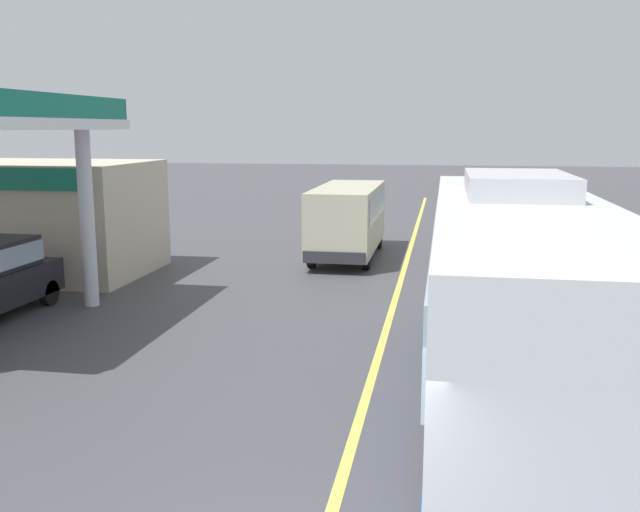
# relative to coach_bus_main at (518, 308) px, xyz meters

# --- Properties ---
(ground) EXTENTS (120.00, 120.00, 0.00)m
(ground) POSITION_rel_coach_bus_main_xyz_m (-2.33, 14.37, -1.72)
(ground) COLOR #424247
(lane_divider_stripe) EXTENTS (0.16, 50.00, 0.01)m
(lane_divider_stripe) POSITION_rel_coach_bus_main_xyz_m (-2.33, 9.37, -1.72)
(lane_divider_stripe) COLOR #D8CC4C
(lane_divider_stripe) RESTS_ON ground
(coach_bus_main) EXTENTS (2.60, 11.04, 3.69)m
(coach_bus_main) POSITION_rel_coach_bus_main_xyz_m (0.00, 0.00, 0.00)
(coach_bus_main) COLOR silver
(coach_bus_main) RESTS_ON ground
(minibus_opposing_lane) EXTENTS (2.04, 6.13, 2.44)m
(minibus_opposing_lane) POSITION_rel_coach_bus_main_xyz_m (-4.38, 12.88, -0.25)
(minibus_opposing_lane) COLOR #BFB799
(minibus_opposing_lane) RESTS_ON ground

